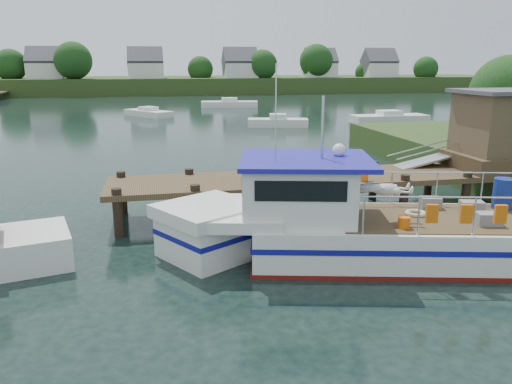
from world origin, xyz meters
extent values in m
plane|color=black|center=(0.00, 0.00, 0.00)|extent=(160.00, 160.00, 0.00)
cylinder|color=#332114|center=(14.00, 6.00, 1.52)|extent=(0.50, 0.50, 3.05)
sphere|color=#1C4016|center=(14.00, 6.00, 3.96)|extent=(3.90, 3.90, 3.90)
cube|color=#2F451C|center=(0.00, 84.00, 1.40)|extent=(140.00, 24.00, 3.00)
cylinder|color=#332114|center=(-28.00, 79.00, 2.10)|extent=(0.60, 0.60, 4.20)
sphere|color=#1C4016|center=(-28.00, 79.00, 5.21)|extent=(5.54, 5.54, 5.54)
cylinder|color=#332114|center=(-17.00, 75.00, 2.40)|extent=(0.60, 0.60, 4.80)
sphere|color=#1C4016|center=(-17.00, 75.00, 5.95)|extent=(6.34, 6.34, 6.34)
cylinder|color=#332114|center=(-6.00, 77.00, 1.50)|extent=(0.60, 0.60, 3.00)
sphere|color=#1C4016|center=(-6.00, 77.00, 3.72)|extent=(3.96, 3.96, 3.96)
cylinder|color=#332114|center=(5.00, 79.00, 1.80)|extent=(0.60, 0.60, 3.60)
sphere|color=#1C4016|center=(5.00, 79.00, 4.46)|extent=(4.75, 4.75, 4.75)
cylinder|color=#332114|center=(16.00, 75.00, 2.10)|extent=(0.60, 0.60, 4.20)
sphere|color=#1C4016|center=(16.00, 75.00, 5.21)|extent=(5.54, 5.54, 5.54)
cylinder|color=#332114|center=(27.00, 77.00, 2.40)|extent=(0.60, 0.60, 4.80)
sphere|color=#1C4016|center=(27.00, 77.00, 5.95)|extent=(6.34, 6.34, 6.34)
cylinder|color=#332114|center=(38.00, 79.00, 1.50)|extent=(0.60, 0.60, 3.00)
sphere|color=#1C4016|center=(38.00, 79.00, 3.72)|extent=(3.96, 3.96, 3.96)
cylinder|color=#332114|center=(49.00, 75.00, 1.80)|extent=(0.60, 0.60, 3.60)
sphere|color=#1C4016|center=(49.00, 75.00, 4.46)|extent=(4.75, 4.75, 4.75)
cube|color=silver|center=(-22.00, 78.00, 4.00)|extent=(6.00, 5.00, 3.00)
cube|color=#47474C|center=(-22.00, 78.00, 5.90)|extent=(6.20, 5.09, 5.09)
cube|color=silver|center=(-5.00, 77.00, 4.00)|extent=(6.00, 5.00, 3.00)
cube|color=#47474C|center=(-5.00, 77.00, 5.90)|extent=(6.20, 5.09, 5.09)
cube|color=silver|center=(12.00, 76.00, 4.00)|extent=(6.00, 5.00, 3.00)
cube|color=#47474C|center=(12.00, 76.00, 5.90)|extent=(6.20, 5.09, 5.09)
cube|color=silver|center=(28.00, 78.00, 4.00)|extent=(6.00, 5.00, 3.00)
cube|color=#47474C|center=(28.00, 78.00, 5.90)|extent=(6.20, 5.09, 5.09)
cube|color=silver|center=(40.00, 77.00, 4.00)|extent=(6.00, 5.00, 3.00)
cube|color=#47474C|center=(40.00, 77.00, 5.90)|extent=(6.20, 5.09, 5.09)
cube|color=#483822|center=(2.00, 0.00, 1.30)|extent=(16.00, 3.00, 0.20)
cylinder|color=black|center=(-5.50, -1.30, 0.65)|extent=(0.32, 0.32, 1.90)
cylinder|color=black|center=(-5.50, 1.30, 0.65)|extent=(0.32, 0.32, 1.90)
cylinder|color=black|center=(-3.00, -1.30, 0.65)|extent=(0.32, 0.32, 1.90)
cylinder|color=black|center=(-3.00, 1.30, 0.65)|extent=(0.32, 0.32, 1.90)
cylinder|color=black|center=(-0.50, -1.30, 0.65)|extent=(0.32, 0.32, 1.90)
cylinder|color=black|center=(-0.50, 1.30, 0.65)|extent=(0.32, 0.32, 1.90)
cylinder|color=black|center=(2.00, -1.30, 0.65)|extent=(0.32, 0.32, 1.90)
cylinder|color=black|center=(2.00, 1.30, 0.65)|extent=(0.32, 0.32, 1.90)
cylinder|color=black|center=(4.50, -1.30, 0.65)|extent=(0.32, 0.32, 1.90)
cylinder|color=black|center=(4.50, 1.30, 0.65)|extent=(0.32, 0.32, 1.90)
cylinder|color=black|center=(7.00, -1.30, 0.65)|extent=(0.32, 0.32, 1.90)
cylinder|color=black|center=(7.00, 1.30, 0.65)|extent=(0.32, 0.32, 1.90)
cylinder|color=black|center=(9.50, 1.30, 0.65)|extent=(0.32, 0.32, 1.90)
cube|color=#483822|center=(9.00, 0.00, 1.70)|extent=(3.20, 3.00, 0.60)
cube|color=brown|center=(9.00, 0.00, 3.10)|extent=(2.60, 2.60, 2.40)
cube|color=#47474C|center=(9.00, 0.00, 4.40)|extent=(3.00, 3.00, 0.15)
cube|color=#A5A8AD|center=(6.70, 0.90, 1.65)|extent=(3.34, 0.90, 0.79)
cylinder|color=silver|center=(6.70, 0.50, 2.15)|extent=(3.34, 0.05, 0.76)
cylinder|color=silver|center=(6.70, 1.30, 2.15)|extent=(3.34, 0.05, 0.76)
cube|color=slate|center=(1.00, -1.00, 1.56)|extent=(0.60, 0.40, 0.30)
cube|color=slate|center=(2.00, -0.80, 1.56)|extent=(0.60, 0.40, 0.30)
cylinder|color=#D9600C|center=(3.00, -1.10, 1.55)|extent=(0.30, 0.30, 0.28)
cylinder|color=navy|center=(0.20, 0.90, 1.84)|extent=(0.56, 0.56, 0.85)
cube|color=silver|center=(2.31, -4.86, 0.61)|extent=(8.47, 4.94, 1.22)
cube|color=silver|center=(-2.84, -3.63, 0.61)|extent=(3.10, 3.10, 1.22)
cube|color=silver|center=(-2.84, -3.63, 1.38)|extent=(3.42, 3.37, 0.37)
cube|color=silver|center=(-1.81, -3.88, 1.35)|extent=(2.76, 3.43, 0.32)
cube|color=navy|center=(2.31, -4.86, 0.76)|extent=(8.59, 5.00, 0.15)
cube|color=navy|center=(-2.84, -3.63, 0.76)|extent=(3.15, 3.15, 0.15)
cube|color=#60120D|center=(2.31, -4.86, 0.05)|extent=(8.58, 4.98, 0.15)
cube|color=#483822|center=(3.55, -5.16, 1.23)|extent=(6.23, 4.11, 0.04)
cube|color=silver|center=(-0.37, -4.22, 2.01)|extent=(3.53, 3.37, 1.59)
cube|color=black|center=(-0.69, -5.58, 2.33)|extent=(2.28, 0.58, 0.53)
cube|color=black|center=(-0.05, -2.87, 2.33)|extent=(2.28, 0.58, 0.53)
cube|color=black|center=(-1.82, -3.88, 2.33)|extent=(0.48, 1.87, 0.53)
cube|color=#1D199C|center=(-0.16, -4.27, 2.86)|extent=(4.22, 3.83, 0.13)
cylinder|color=silver|center=(0.25, -4.37, 3.76)|extent=(0.10, 0.10, 1.70)
cylinder|color=silver|center=(-1.11, -4.59, 4.19)|extent=(0.03, 0.03, 2.55)
cylinder|color=silver|center=(-0.86, -3.56, 4.19)|extent=(0.03, 0.03, 2.55)
sphere|color=silver|center=(0.86, -4.08, 3.08)|extent=(0.46, 0.46, 0.38)
cylinder|color=silver|center=(3.37, -6.62, 2.23)|extent=(5.17, 1.27, 0.05)
cylinder|color=silver|center=(4.05, -3.77, 2.23)|extent=(5.17, 1.27, 0.05)
cylinder|color=silver|center=(0.84, -6.02, 1.72)|extent=(0.06, 0.06, 1.01)
cylinder|color=silver|center=(1.52, -3.17, 1.72)|extent=(0.06, 0.06, 1.01)
cylinder|color=silver|center=(2.18, -6.33, 1.72)|extent=(0.06, 0.06, 1.01)
cylinder|color=silver|center=(2.86, -3.49, 1.72)|extent=(0.06, 0.06, 1.01)
cylinder|color=silver|center=(3.52, -6.65, 1.72)|extent=(0.06, 0.06, 1.01)
cylinder|color=silver|center=(4.20, -3.81, 1.72)|extent=(0.06, 0.06, 1.01)
cylinder|color=silver|center=(5.54, -4.13, 1.72)|extent=(0.06, 0.06, 1.01)
cube|color=slate|center=(4.44, -6.02, 1.41)|extent=(0.72, 0.56, 0.34)
cube|color=slate|center=(4.71, -4.89, 1.41)|extent=(0.72, 0.56, 0.34)
cube|color=slate|center=(3.77, -4.23, 1.41)|extent=(0.66, 0.53, 0.34)
cylinder|color=navy|center=(5.84, -4.72, 1.70)|extent=(0.72, 0.72, 0.93)
cylinder|color=#D9600C|center=(2.09, -5.79, 1.39)|extent=(0.38, 0.38, 0.32)
torus|color=#BFB28C|center=(2.98, -4.80, 1.29)|extent=(0.72, 0.72, 0.13)
cube|color=#D9600C|center=(2.49, -6.43, 1.80)|extent=(0.31, 0.17, 0.48)
cube|color=#D9600C|center=(3.31, -6.63, 1.80)|extent=(0.31, 0.17, 0.48)
cube|color=#D9600C|center=(4.14, -6.82, 1.80)|extent=(0.31, 0.17, 0.48)
imported|color=silver|center=(1.62, -5.02, 2.15)|extent=(0.59, 0.76, 1.87)
cube|color=silver|center=(5.53, 46.87, 0.38)|extent=(7.43, 3.52, 0.77)
cube|color=silver|center=(5.53, 46.87, 0.97)|extent=(2.24, 2.00, 0.49)
cube|color=silver|center=(6.57, 25.60, 0.37)|extent=(5.53, 2.98, 0.74)
cube|color=silver|center=(6.57, 25.60, 0.93)|extent=(1.73, 1.57, 0.47)
cube|color=silver|center=(17.83, 26.90, 0.36)|extent=(7.27, 2.54, 0.72)
cube|color=silver|center=(17.83, 26.90, 0.91)|extent=(2.05, 1.76, 0.47)
cube|color=silver|center=(-4.65, 37.13, 0.33)|extent=(5.25, 6.21, 0.66)
cube|color=silver|center=(-4.65, 37.13, 0.83)|extent=(2.19, 2.25, 0.42)
camera|label=1|loc=(-4.26, -17.24, 5.45)|focal=35.00mm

